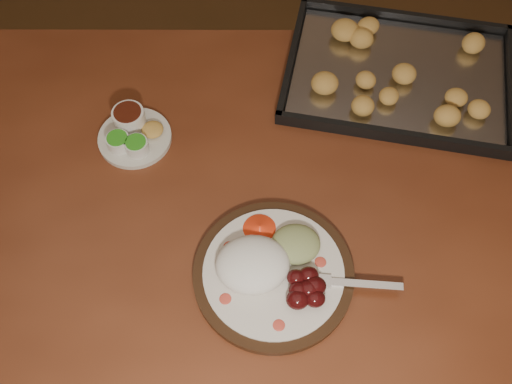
{
  "coord_description": "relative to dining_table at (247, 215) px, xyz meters",
  "views": [
    {
      "loc": [
        0.23,
        -0.56,
        1.72
      ],
      "look_at": [
        0.26,
        -0.0,
        0.77
      ],
      "focal_mm": 40.0,
      "sensor_mm": 36.0,
      "label": 1
    }
  ],
  "objects": [
    {
      "name": "condiment_saucer",
      "position": [
        -0.23,
        0.15,
        0.12
      ],
      "size": [
        0.15,
        0.15,
        0.05
      ],
      "rotation": [
        0.0,
        0.0,
        -0.01
      ],
      "color": "beige",
      "rests_on": "dining_table"
    },
    {
      "name": "ground",
      "position": [
        -0.24,
        -0.01,
        -0.65
      ],
      "size": [
        4.0,
        4.0,
        0.0
      ],
      "primitive_type": "plane",
      "color": "brown",
      "rests_on": "ground"
    },
    {
      "name": "dining_table",
      "position": [
        0.0,
        0.0,
        0.0
      ],
      "size": [
        1.55,
        0.99,
        0.75
      ],
      "rotation": [
        0.0,
        0.0,
        -0.06
      ],
      "color": "brown",
      "rests_on": "ground"
    },
    {
      "name": "dinner_plate",
      "position": [
        0.04,
        -0.18,
        0.12
      ],
      "size": [
        0.37,
        0.29,
        0.07
      ],
      "rotation": [
        0.0,
        0.0,
        -0.37
      ],
      "color": "black",
      "rests_on": "dining_table"
    },
    {
      "name": "baking_tray",
      "position": [
        0.35,
        0.28,
        0.11
      ],
      "size": [
        0.57,
        0.48,
        0.05
      ],
      "rotation": [
        0.0,
        0.0,
        -0.25
      ],
      "color": "black",
      "rests_on": "dining_table"
    }
  ]
}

